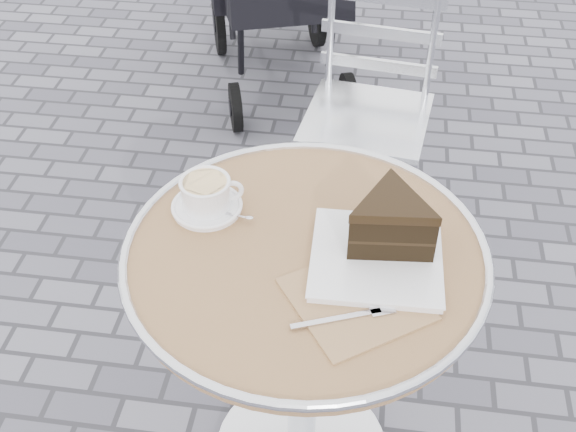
# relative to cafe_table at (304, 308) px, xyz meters

# --- Properties ---
(cafe_table) EXTENTS (0.72, 0.72, 0.74)m
(cafe_table) POSITION_rel_cafe_table_xyz_m (0.00, 0.00, 0.00)
(cafe_table) COLOR silver
(cafe_table) RESTS_ON ground
(cappuccino_set) EXTENTS (0.17, 0.14, 0.07)m
(cappuccino_set) POSITION_rel_cafe_table_xyz_m (-0.21, 0.10, 0.20)
(cappuccino_set) COLOR white
(cappuccino_set) RESTS_ON cafe_table
(cake_plate_set) EXTENTS (0.33, 0.41, 0.13)m
(cake_plate_set) POSITION_rel_cafe_table_xyz_m (0.15, 0.01, 0.22)
(cake_plate_set) COLOR #9F7657
(cake_plate_set) RESTS_ON cafe_table
(bistro_chair) EXTENTS (0.42, 0.42, 0.84)m
(bistro_chair) POSITION_rel_cafe_table_xyz_m (0.10, 1.02, -0.05)
(bistro_chair) COLOR silver
(bistro_chair) RESTS_ON ground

